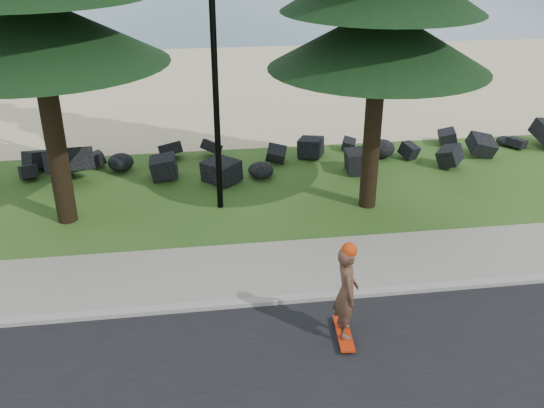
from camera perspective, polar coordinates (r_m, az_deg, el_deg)
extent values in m
plane|color=#244A17|center=(11.75, -3.88, -7.06)|extent=(160.00, 160.00, 0.00)
cube|color=#A09790|center=(10.97, -3.50, -9.37)|extent=(160.00, 0.20, 0.10)
cube|color=gray|center=(11.89, -3.96, -6.38)|extent=(160.00, 2.00, 0.08)
cube|color=#C9B486|center=(25.18, -6.55, 11.02)|extent=(160.00, 15.00, 0.01)
cylinder|color=black|center=(13.28, -5.54, 15.45)|extent=(0.14, 0.14, 8.00)
cube|color=red|center=(10.28, 6.77, -11.99)|extent=(0.32, 0.97, 0.03)
imported|color=brown|center=(9.80, 7.02, -8.23)|extent=(0.43, 0.61, 1.59)
sphere|color=red|center=(9.40, 7.26, -4.36)|extent=(0.25, 0.25, 0.25)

